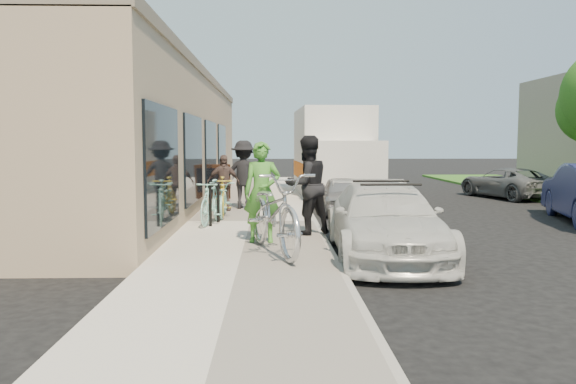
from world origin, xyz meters
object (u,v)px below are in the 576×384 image
object	(u,v)px
moving_truck	(334,158)
far_car_gray	(507,183)
cruiser_bike_c	(223,197)
bystander_a	(244,175)
bike_rack	(214,199)
man_standing	(307,185)
tandem_bike	(274,212)
sedan_white	(385,221)
sandwich_board	(220,181)
bystander_b	(223,183)
cruiser_bike_b	(224,199)
woman_rider	(262,192)
cruiser_bike_a	(211,202)
sedan_silver	(344,195)

from	to	relation	value
moving_truck	far_car_gray	bearing A→B (deg)	-6.54
cruiser_bike_c	bystander_a	bearing A→B (deg)	69.41
bike_rack	man_standing	xyz separation A→B (m)	(2.04, -1.41, 0.43)
tandem_bike	bystander_a	world-z (taller)	bystander_a
cruiser_bike_c	bike_rack	bearing A→B (deg)	-98.46
sedan_white	cruiser_bike_c	bearing A→B (deg)	127.90
sandwich_board	bystander_b	bearing A→B (deg)	-88.37
cruiser_bike_b	bystander_b	bearing A→B (deg)	93.79
bike_rack	woman_rider	xyz separation A→B (m)	(1.14, -2.33, 0.37)
man_standing	cruiser_bike_b	bearing A→B (deg)	-84.01
far_car_gray	woman_rider	distance (m)	13.11
sandwich_board	cruiser_bike_a	xyz separation A→B (m)	(0.35, -5.85, -0.07)
far_car_gray	bystander_b	bearing A→B (deg)	10.22
tandem_bike	man_standing	size ratio (longest dim) A/B	1.31
sedan_silver	far_car_gray	distance (m)	7.83
sedan_white	far_car_gray	bearing A→B (deg)	59.78
moving_truck	bystander_a	bearing A→B (deg)	-125.24
man_standing	bystander_b	xyz separation A→B (m)	(-2.06, 4.03, -0.24)
woman_rider	sandwich_board	bearing A→B (deg)	103.44
bystander_a	cruiser_bike_b	bearing A→B (deg)	85.76
far_car_gray	bystander_a	xyz separation A→B (m)	(-9.39, -4.31, 0.56)
sedan_white	moving_truck	distance (m)	10.99
sandwich_board	moving_truck	xyz separation A→B (m)	(4.03, 1.97, 0.73)
sedan_white	cruiser_bike_a	distance (m)	4.61
sedan_white	cruiser_bike_b	bearing A→B (deg)	127.93
cruiser_bike_b	bystander_a	size ratio (longest dim) A/B	0.90
cruiser_bike_c	bystander_a	xyz separation A→B (m)	(0.45, 1.72, 0.46)
bike_rack	moving_truck	xyz separation A→B (m)	(3.61, 7.86, 0.73)
cruiser_bike_b	cruiser_bike_c	world-z (taller)	cruiser_bike_c
cruiser_bike_c	sedan_white	bearing A→B (deg)	-59.84
sedan_white	bike_rack	bearing A→B (deg)	138.83
sedan_silver	cruiser_bike_a	world-z (taller)	cruiser_bike_a
moving_truck	woman_rider	bearing A→B (deg)	-105.95
cruiser_bike_b	woman_rider	bearing A→B (deg)	-75.49
far_car_gray	tandem_bike	distance (m)	13.76
moving_truck	bike_rack	bearing A→B (deg)	-116.98
bystander_a	bystander_b	world-z (taller)	bystander_a
moving_truck	bystander_a	world-z (taller)	moving_truck
moving_truck	bystander_b	bearing A→B (deg)	-126.98
sandwich_board	sedan_silver	distance (m)	4.72
far_car_gray	cruiser_bike_a	xyz separation A→B (m)	(-9.98, -7.35, 0.11)
sandwich_board	sedan_white	bearing A→B (deg)	-72.84
bike_rack	moving_truck	world-z (taller)	moving_truck
sedan_silver	cruiser_bike_c	xyz separation A→B (m)	(-3.31, -1.71, 0.12)
moving_truck	woman_rider	xyz separation A→B (m)	(-2.47, -10.20, -0.36)
moving_truck	tandem_bike	bearing A→B (deg)	-103.59
bike_rack	sandwich_board	distance (m)	5.91
tandem_bike	bystander_b	distance (m)	6.16
bike_rack	bystander_b	size ratio (longest dim) A/B	0.62
sandwich_board	woman_rider	world-z (taller)	woman_rider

